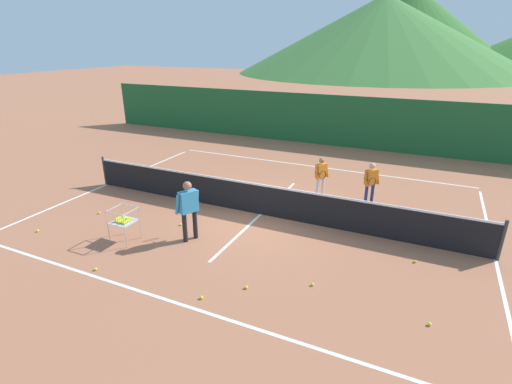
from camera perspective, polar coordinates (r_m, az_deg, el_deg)
name	(u,v)px	position (r m, az deg, el deg)	size (l,w,h in m)	color
ground_plane	(261,214)	(11.57, 0.72, -3.34)	(120.00, 120.00, 0.00)	#A86647
line_baseline_near	(168,300)	(8.19, -13.00, -15.47)	(12.34, 0.08, 0.01)	white
line_baseline_far	(312,166)	(16.23, 8.43, 3.84)	(12.34, 0.08, 0.01)	white
line_sideline_west	(107,184)	(15.00, -21.33, 1.06)	(0.08, 9.86, 0.01)	white
line_sideline_east	(496,260)	(10.91, 32.16, -8.54)	(0.08, 9.86, 0.01)	white
line_service_center	(261,214)	(11.57, 0.72, -3.32)	(0.08, 5.98, 0.01)	white
tennis_net	(261,199)	(11.37, 0.73, -1.05)	(12.48, 0.08, 1.05)	#333338
instructor	(189,205)	(9.88, -10.04, -1.98)	(0.50, 0.82, 1.63)	black
student_0	(321,173)	(12.89, 9.69, 2.79)	(0.43, 0.72, 1.32)	silver
student_1	(371,180)	(12.55, 16.79, 1.76)	(0.48, 0.72, 1.36)	navy
ball_cart	(123,220)	(10.42, -19.21, -3.99)	(0.58, 0.58, 0.90)	#B7B7BC
tennis_ball_0	(415,261)	(9.89, 22.66, -9.53)	(0.07, 0.07, 0.07)	yellow
tennis_ball_1	(430,324)	(8.06, 24.49, -17.51)	(0.07, 0.07, 0.07)	yellow
tennis_ball_2	(202,297)	(8.09, -8.14, -15.33)	(0.07, 0.07, 0.07)	yellow
tennis_ball_3	(181,224)	(11.08, -11.16, -4.77)	(0.07, 0.07, 0.07)	yellow
tennis_ball_4	(313,284)	(8.47, 8.45, -13.49)	(0.07, 0.07, 0.07)	yellow
tennis_ball_5	(246,287)	(8.30, -1.47, -14.04)	(0.07, 0.07, 0.07)	yellow
tennis_ball_6	(96,269)	(9.60, -22.83, -10.56)	(0.07, 0.07, 0.07)	yellow
tennis_ball_7	(38,231)	(12.11, -29.83, -5.04)	(0.07, 0.07, 0.07)	yellow
tennis_ball_8	(99,213)	(12.52, -22.37, -2.90)	(0.07, 0.07, 0.07)	yellow
windscreen_fence	(336,121)	(19.49, 11.93, 10.33)	(27.15, 0.08, 2.49)	#1E5B2D
hill_1	(382,34)	(70.71, 18.32, 21.43)	(47.10, 47.10, 12.10)	#427A38
hill_2	(411,28)	(84.02, 22.13, 21.68)	(38.53, 38.53, 14.60)	#38702D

